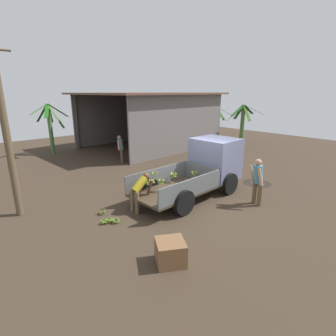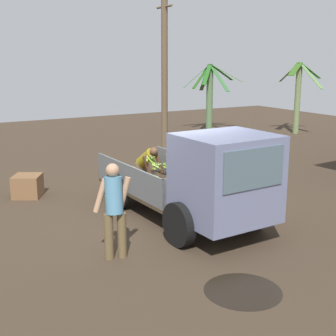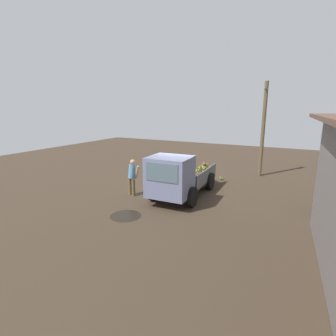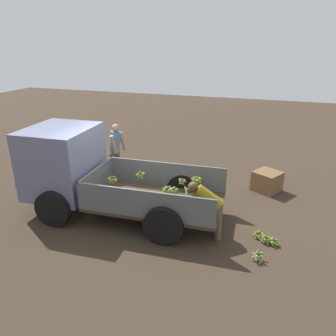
{
  "view_description": "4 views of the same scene",
  "coord_description": "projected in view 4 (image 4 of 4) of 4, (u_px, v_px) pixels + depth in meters",
  "views": [
    {
      "loc": [
        -6.91,
        -6.32,
        3.94
      ],
      "look_at": [
        -0.51,
        0.88,
        1.12
      ],
      "focal_mm": 28.0,
      "sensor_mm": 36.0,
      "label": 1
    },
    {
      "loc": [
        8.5,
        -5.0,
        3.52
      ],
      "look_at": [
        -0.39,
        0.15,
        1.06
      ],
      "focal_mm": 50.0,
      "sensor_mm": 36.0,
      "label": 2
    },
    {
      "loc": [
        10.98,
        5.08,
        4.08
      ],
      "look_at": [
        0.72,
        -0.27,
        1.39
      ],
      "focal_mm": 28.0,
      "sensor_mm": 36.0,
      "label": 3
    },
    {
      "loc": [
        -3.26,
        6.69,
        4.08
      ],
      "look_at": [
        -0.9,
        -0.5,
        1.08
      ],
      "focal_mm": 35.0,
      "sensor_mm": 36.0,
      "label": 4
    }
  ],
  "objects": [
    {
      "name": "banana_bunch_on_ground_0",
      "position": [
        266.0,
        239.0,
        6.98
      ],
      "size": [
        0.21,
        0.21,
        0.18
      ],
      "color": "#48412F",
      "rests_on": "ground"
    },
    {
      "name": "person_worker_loading",
      "position": [
        209.0,
        205.0,
        7.01
      ],
      "size": [
        0.78,
        0.68,
        1.27
      ],
      "rotation": [
        0.0,
        0.0,
        0.15
      ],
      "color": "brown",
      "rests_on": "ground"
    },
    {
      "name": "cargo_truck",
      "position": [
        80.0,
        169.0,
        8.05
      ],
      "size": [
        4.81,
        2.18,
        2.1
      ],
      "rotation": [
        0.0,
        0.0,
        0.04
      ],
      "color": "#3E3021",
      "rests_on": "ground"
    },
    {
      "name": "banana_bunch_on_ground_3",
      "position": [
        259.0,
        234.0,
        7.16
      ],
      "size": [
        0.26,
        0.26,
        0.17
      ],
      "color": "#4A4330",
      "rests_on": "ground"
    },
    {
      "name": "mud_patch_0",
      "position": [
        36.0,
        182.0,
        9.97
      ],
      "size": [
        1.21,
        1.21,
        0.01
      ],
      "primitive_type": "cylinder",
      "color": "black",
      "rests_on": "ground"
    },
    {
      "name": "wooden_crate_0",
      "position": [
        267.0,
        181.0,
        9.36
      ],
      "size": [
        0.92,
        0.92,
        0.57
      ],
      "primitive_type": "cube",
      "rotation": [
        0.0,
        0.0,
        2.62
      ],
      "color": "brown",
      "rests_on": "ground"
    },
    {
      "name": "person_foreground_visitor",
      "position": [
        116.0,
        148.0,
        10.04
      ],
      "size": [
        0.48,
        0.7,
        1.71
      ],
      "rotation": [
        0.0,
        0.0,
        2.93
      ],
      "color": "brown",
      "rests_on": "ground"
    },
    {
      "name": "banana_bunch_on_ground_2",
      "position": [
        258.0,
        256.0,
        6.41
      ],
      "size": [
        0.24,
        0.26,
        0.21
      ],
      "color": "#423C2B",
      "rests_on": "ground"
    },
    {
      "name": "banana_bunch_on_ground_1",
      "position": [
        274.0,
        241.0,
        6.9
      ],
      "size": [
        0.21,
        0.21,
        0.17
      ],
      "color": "#453E2D",
      "rests_on": "ground"
    },
    {
      "name": "ground",
      "position": [
        128.0,
        210.0,
        8.36
      ],
      "size": [
        36.0,
        36.0,
        0.0
      ],
      "primitive_type": "plane",
      "color": "#3B2E21"
    }
  ]
}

